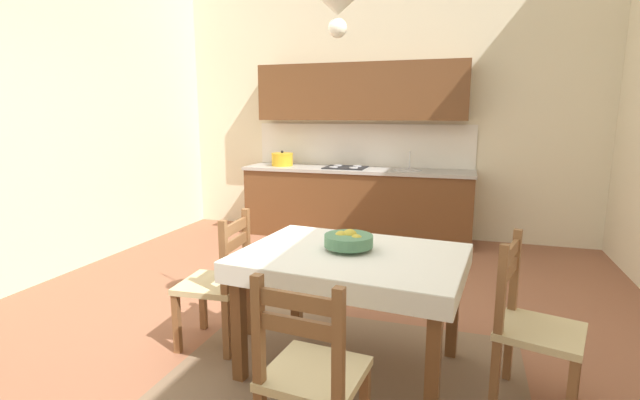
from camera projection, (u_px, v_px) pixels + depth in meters
name	position (u px, v px, depth m)	size (l,w,h in m)	color
ground_plane	(297.00, 341.00, 3.34)	(5.96, 6.76, 0.10)	#935B42
wall_back	(382.00, 72.00, 5.89)	(5.96, 0.12, 4.21)	beige
area_rug	(347.00, 374.00, 2.83)	(2.10, 1.60, 0.01)	#7A614A
kitchen_cabinetry	(357.00, 171.00, 5.88)	(2.90, 0.63, 2.20)	brown
dining_table	(352.00, 273.00, 2.80)	(1.40, 1.08, 0.75)	brown
dining_chair_window_side	(532.00, 328.00, 2.48)	(0.52, 0.52, 0.93)	#D1BC89
dining_chair_camera_side	(311.00, 376.00, 2.03)	(0.46, 0.46, 0.93)	#D1BC89
dining_chair_tv_side	(218.00, 283.00, 3.14)	(0.45, 0.45, 0.93)	#D1BC89
fruit_bowl	(349.00, 240.00, 2.82)	(0.30, 0.30, 0.12)	#4C7F5B
pendant_lamp	(338.00, 4.00, 2.62)	(0.32, 0.32, 0.81)	black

